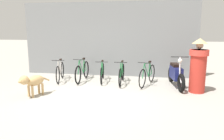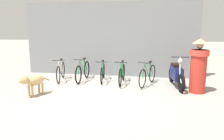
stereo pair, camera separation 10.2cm
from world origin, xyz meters
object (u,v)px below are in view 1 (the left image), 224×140
at_px(bicycle_4, 147,75).
at_px(person_in_robes, 198,66).
at_px(bicycle_2, 102,72).
at_px(bicycle_3, 122,74).
at_px(motorcycle, 176,74).
at_px(stray_dog, 33,81).
at_px(bicycle_0, 60,72).
at_px(bicycle_1, 82,71).

xyz_separation_m(bicycle_4, person_in_robes, (1.57, -0.68, 0.50)).
relative_size(bicycle_2, bicycle_3, 0.97).
distance_m(motorcycle, person_in_robes, 0.93).
xyz_separation_m(stray_dog, person_in_robes, (4.92, 1.30, 0.39)).
xyz_separation_m(bicycle_0, bicycle_2, (1.64, 0.19, -0.02)).
bearing_deg(bicycle_4, bicycle_2, -80.79).
bearing_deg(stray_dog, motorcycle, 136.88).
xyz_separation_m(bicycle_3, stray_dog, (-2.41, -2.02, 0.12)).
bearing_deg(bicycle_2, motorcycle, 73.90).
relative_size(bicycle_2, motorcycle, 0.82).
bearing_deg(person_in_robes, bicycle_0, 6.59).
height_order(bicycle_2, person_in_robes, person_in_robes).
bearing_deg(bicycle_2, person_in_robes, 65.69).
bearing_deg(bicycle_1, bicycle_4, 84.38).
distance_m(bicycle_4, stray_dog, 3.89).
xyz_separation_m(bicycle_3, motorcycle, (1.92, -0.15, 0.09)).
relative_size(bicycle_2, stray_dog, 1.57).
height_order(bicycle_0, bicycle_3, bicycle_0).
distance_m(bicycle_1, bicycle_2, 0.78).
bearing_deg(stray_dog, bicycle_1, -177.60).
distance_m(bicycle_1, bicycle_3, 1.57).
relative_size(bicycle_0, motorcycle, 0.82).
distance_m(bicycle_2, stray_dog, 2.77).
distance_m(stray_dog, person_in_robes, 5.10).
bearing_deg(bicycle_4, person_in_robes, 84.63).
xyz_separation_m(bicycle_0, stray_dog, (0.01, -2.05, 0.11)).
distance_m(bicycle_0, bicycle_3, 2.42).
bearing_deg(person_in_robes, bicycle_4, -8.08).
bearing_deg(motorcycle, person_in_robes, 37.73).
bearing_deg(person_in_robes, stray_dog, 30.05).
xyz_separation_m(bicycle_0, motorcycle, (4.34, -0.18, 0.08)).
xyz_separation_m(bicycle_1, bicycle_3, (1.56, -0.17, -0.01)).
height_order(stray_dog, person_in_robes, person_in_robes).
height_order(bicycle_1, motorcycle, motorcycle).
bearing_deg(stray_dog, person_in_robes, 128.27).
bearing_deg(bicycle_0, motorcycle, 74.34).
bearing_deg(motorcycle, bicycle_3, -102.57).
bearing_deg(bicycle_0, stray_dog, -13.04).
bearing_deg(bicycle_4, bicycle_1, -76.92).
bearing_deg(bicycle_3, person_in_robes, 72.63).
xyz_separation_m(bicycle_2, bicycle_4, (1.72, -0.27, 0.02)).
bearing_deg(motorcycle, bicycle_4, -104.09).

